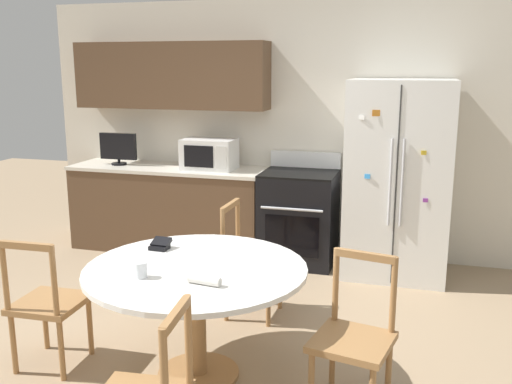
# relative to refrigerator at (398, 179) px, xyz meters

# --- Properties ---
(ground_plane) EXTENTS (14.00, 14.00, 0.00)m
(ground_plane) POSITION_rel_refrigerator_xyz_m (-1.19, -2.20, -0.91)
(ground_plane) COLOR #9E8466
(back_wall) EXTENTS (5.20, 0.44, 2.60)m
(back_wall) POSITION_rel_refrigerator_xyz_m (-1.50, 0.39, 0.53)
(back_wall) COLOR silver
(back_wall) RESTS_ON ground_plane
(kitchen_counter) EXTENTS (2.10, 0.64, 0.90)m
(kitchen_counter) POSITION_rel_refrigerator_xyz_m (-2.36, 0.09, -0.46)
(kitchen_counter) COLOR brown
(kitchen_counter) RESTS_ON ground_plane
(refrigerator) EXTENTS (0.93, 0.79, 1.82)m
(refrigerator) POSITION_rel_refrigerator_xyz_m (0.00, 0.00, 0.00)
(refrigerator) COLOR white
(refrigerator) RESTS_ON ground_plane
(oven_range) EXTENTS (0.72, 0.68, 1.08)m
(oven_range) POSITION_rel_refrigerator_xyz_m (-0.94, 0.06, -0.44)
(oven_range) COLOR black
(oven_range) RESTS_ON ground_plane
(microwave) EXTENTS (0.53, 0.36, 0.31)m
(microwave) POSITION_rel_refrigerator_xyz_m (-1.89, 0.08, 0.14)
(microwave) COLOR white
(microwave) RESTS_ON kitchen_counter
(countertop_tv) EXTENTS (0.41, 0.16, 0.34)m
(countertop_tv) POSITION_rel_refrigerator_xyz_m (-2.92, 0.05, 0.17)
(countertop_tv) COLOR black
(countertop_tv) RESTS_ON kitchen_counter
(dining_table) EXTENTS (1.37, 1.37, 0.74)m
(dining_table) POSITION_rel_refrigerator_xyz_m (-1.10, -2.26, -0.29)
(dining_table) COLOR white
(dining_table) RESTS_ON ground_plane
(dining_chair_far) EXTENTS (0.43, 0.43, 0.90)m
(dining_chair_far) POSITION_rel_refrigerator_xyz_m (-1.05, -1.28, -0.48)
(dining_chair_far) COLOR #9E7042
(dining_chair_far) RESTS_ON ground_plane
(dining_chair_left) EXTENTS (0.44, 0.44, 0.90)m
(dining_chair_left) POSITION_rel_refrigerator_xyz_m (-2.08, -2.41, -0.48)
(dining_chair_left) COLOR #9E7042
(dining_chair_left) RESTS_ON ground_plane
(dining_chair_right) EXTENTS (0.49, 0.49, 0.90)m
(dining_chair_right) POSITION_rel_refrigerator_xyz_m (-0.12, -2.35, -0.48)
(dining_chair_right) COLOR #9E7042
(dining_chair_right) RESTS_ON ground_plane
(candle_glass) EXTENTS (0.08, 0.08, 0.09)m
(candle_glass) POSITION_rel_refrigerator_xyz_m (-1.34, -2.52, -0.14)
(candle_glass) COLOR silver
(candle_glass) RESTS_ON dining_table
(folded_napkin) EXTENTS (0.20, 0.08, 0.05)m
(folded_napkin) POSITION_rel_refrigerator_xyz_m (-0.95, -2.52, -0.15)
(folded_napkin) COLOR silver
(folded_napkin) RESTS_ON dining_table
(wallet) EXTENTS (0.12, 0.13, 0.07)m
(wallet) POSITION_rel_refrigerator_xyz_m (-1.47, -2.00, -0.15)
(wallet) COLOR black
(wallet) RESTS_ON dining_table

